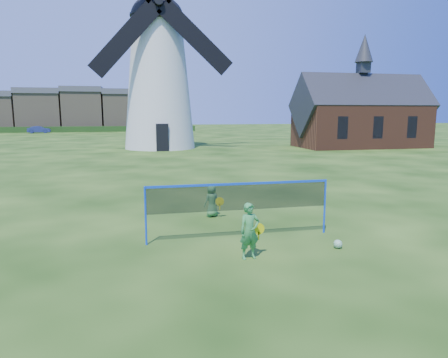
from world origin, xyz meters
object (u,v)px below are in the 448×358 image
chapel (361,116)px  player_girl (250,231)px  badminton_net (240,198)px  play_ball (338,244)px  windmill (159,74)px  car_right (39,130)px  player_boy (212,201)px

chapel → player_girl: size_ratio=9.70×
badminton_net → play_ball: badminton_net is taller
windmill → badminton_net: size_ratio=3.86×
player_girl → car_right: bearing=97.9°
play_ball → windmill: bearing=94.6°
player_girl → player_boy: size_ratio=1.26×
play_ball → car_right: car_right is taller
player_girl → car_right: (-18.21, 65.33, -0.07)m
badminton_net → player_girl: size_ratio=3.78×
car_right → play_ball: bearing=-164.9°
windmill → player_girl: bearing=-89.8°
badminton_net → play_ball: bearing=-30.6°
windmill → badminton_net: (0.24, -29.49, -5.90)m
player_boy → play_ball: size_ratio=4.83×
chapel → player_boy: chapel is taller
windmill → play_ball: (2.48, -30.81, -6.93)m
player_girl → play_ball: size_ratio=6.07×
badminton_net → car_right: (-18.37, 63.79, -0.55)m
car_right → chapel: bearing=-137.0°
chapel → car_right: 53.09m
chapel → windmill: bearing=171.7°
player_girl → chapel: bearing=47.5°
windmill → car_right: 39.33m
player_boy → badminton_net: bearing=74.6°
badminton_net → chapel: bearing=53.8°
chapel → player_girl: 34.38m
player_boy → windmill: bearing=-112.0°
windmill → player_boy: size_ratio=18.35×
player_girl → player_boy: bearing=84.2°
chapel → car_right: size_ratio=3.59×
badminton_net → car_right: bearing=106.1°
windmill → player_girl: size_ratio=14.62×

